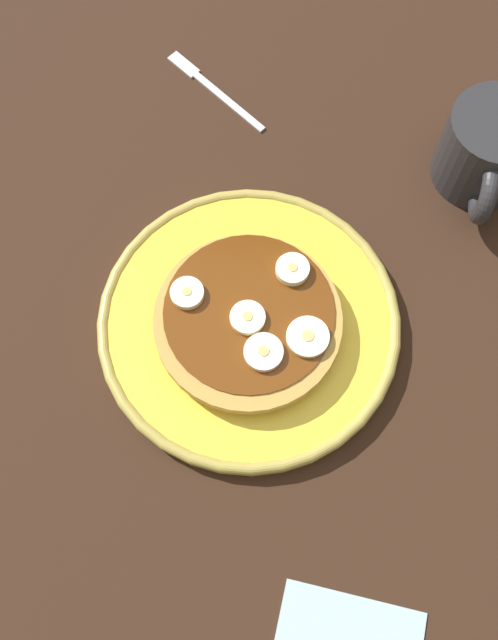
{
  "coord_description": "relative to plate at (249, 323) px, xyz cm",
  "views": [
    {
      "loc": [
        22.9,
        4.15,
        61.66
      ],
      "look_at": [
        0.0,
        0.0,
        1.76
      ],
      "focal_mm": 42.09,
      "sensor_mm": 36.0,
      "label": 1
    }
  ],
  "objects": [
    {
      "name": "banana_slice_1",
      "position": [
        -4.33,
        2.96,
        3.02
      ],
      "size": [
        2.9,
        2.9,
        0.97
      ],
      "color": "#F0F2C0",
      "rests_on": "pancake_stack"
    },
    {
      "name": "plate",
      "position": [
        0.0,
        0.0,
        0.0
      ],
      "size": [
        26.31,
        26.31,
        1.77
      ],
      "color": "yellow",
      "rests_on": "ground_plane"
    },
    {
      "name": "coffee_mug",
      "position": [
        -19.06,
        18.46,
        3.18
      ],
      "size": [
        11.85,
        8.62,
        8.03
      ],
      "color": "#262628",
      "rests_on": "ground_plane"
    },
    {
      "name": "banana_slice_2",
      "position": [
        1.44,
        5.16,
        2.91
      ],
      "size": [
        3.58,
        3.58,
        0.74
      ],
      "color": "#EBECBE",
      "rests_on": "pancake_stack"
    },
    {
      "name": "ground_plane",
      "position": [
        0.0,
        0.0,
        -2.45
      ],
      "size": [
        140.0,
        140.0,
        3.0
      ],
      "primitive_type": "cube",
      "color": "black"
    },
    {
      "name": "banana_slice_0",
      "position": [
        0.65,
        0.04,
        2.93
      ],
      "size": [
        2.98,
        2.98,
        0.79
      ],
      "color": "#F5F3BB",
      "rests_on": "pancake_stack"
    },
    {
      "name": "fork",
      "position": [
        -24.63,
        -8.39,
        -0.7
      ],
      "size": [
        8.16,
        11.27,
        0.5
      ],
      "color": "silver",
      "rests_on": "ground_plane"
    },
    {
      "name": "banana_slice_3",
      "position": [
        3.39,
        1.81,
        2.95
      ],
      "size": [
        3.26,
        3.26,
        0.81
      ],
      "color": "#F8E1C4",
      "rests_on": "pancake_stack"
    },
    {
      "name": "banana_slice_4",
      "position": [
        -0.61,
        -5.39,
        2.98
      ],
      "size": [
        2.86,
        2.86,
        0.87
      ],
      "color": "#F9E8C2",
      "rests_on": "pancake_stack"
    },
    {
      "name": "pancake_stack",
      "position": [
        0.11,
        -0.17,
        1.64
      ],
      "size": [
        16.51,
        16.0,
        2.21
      ],
      "color": "#A86532",
      "rests_on": "plate"
    }
  ]
}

